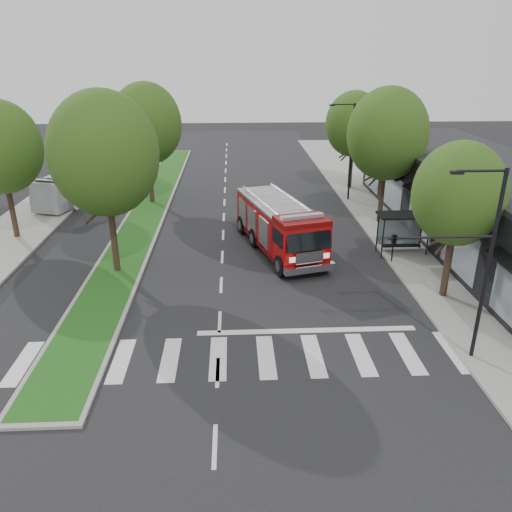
{
  "coord_description": "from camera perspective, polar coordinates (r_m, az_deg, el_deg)",
  "views": [
    {
      "loc": [
        0.74,
        -20.61,
        11.86
      ],
      "look_at": [
        1.89,
        3.7,
        1.8
      ],
      "focal_mm": 35.0,
      "sensor_mm": 36.0,
      "label": 1
    }
  ],
  "objects": [
    {
      "name": "ground",
      "position": [
        23.79,
        -4.17,
        -7.51
      ],
      "size": [
        140.0,
        140.0,
        0.0
      ],
      "primitive_type": "plane",
      "color": "black",
      "rests_on": "ground"
    },
    {
      "name": "sidewalk_right",
      "position": [
        34.84,
        17.19,
        1.64
      ],
      "size": [
        5.0,
        80.0,
        0.15
      ],
      "primitive_type": "cube",
      "color": "gray",
      "rests_on": "ground"
    },
    {
      "name": "median",
      "position": [
        40.92,
        -12.13,
        5.22
      ],
      "size": [
        3.0,
        50.0,
        0.15
      ],
      "color": "gray",
      "rests_on": "ground"
    },
    {
      "name": "storefront_row",
      "position": [
        35.9,
        24.44,
        5.31
      ],
      "size": [
        8.0,
        30.0,
        5.0
      ],
      "primitive_type": "cube",
      "color": "black",
      "rests_on": "ground"
    },
    {
      "name": "bus_shelter",
      "position": [
        32.14,
        16.46,
        3.72
      ],
      "size": [
        3.2,
        1.6,
        2.61
      ],
      "color": "black",
      "rests_on": "ground"
    },
    {
      "name": "tree_right_near",
      "position": [
        25.83,
        22.15,
        6.56
      ],
      "size": [
        4.4,
        4.4,
        8.05
      ],
      "color": "black",
      "rests_on": "ground"
    },
    {
      "name": "tree_right_mid",
      "position": [
        36.64,
        14.8,
        13.31
      ],
      "size": [
        5.6,
        5.6,
        9.72
      ],
      "color": "black",
      "rests_on": "ground"
    },
    {
      "name": "tree_right_far",
      "position": [
        46.28,
        11.11,
        14.58
      ],
      "size": [
        5.0,
        5.0,
        8.73
      ],
      "color": "black",
      "rests_on": "ground"
    },
    {
      "name": "tree_median_near",
      "position": [
        27.91,
        -16.97,
        11.09
      ],
      "size": [
        5.8,
        5.8,
        10.16
      ],
      "color": "black",
      "rests_on": "ground"
    },
    {
      "name": "tree_median_far",
      "position": [
        41.51,
        -12.44,
        14.52
      ],
      "size": [
        5.6,
        5.6,
        9.72
      ],
      "color": "black",
      "rests_on": "ground"
    },
    {
      "name": "tree_left_mid",
      "position": [
        36.24,
        -27.22,
        10.99
      ],
      "size": [
        5.2,
        5.2,
        9.16
      ],
      "color": "black",
      "rests_on": "ground"
    },
    {
      "name": "streetlight_right_near",
      "position": [
        20.57,
        23.04,
        0.11
      ],
      "size": [
        4.08,
        0.22,
        8.0
      ],
      "color": "black",
      "rests_on": "ground"
    },
    {
      "name": "streetlight_right_far",
      "position": [
        42.38,
        10.67,
        12.05
      ],
      "size": [
        2.11,
        0.2,
        8.0
      ],
      "color": "black",
      "rests_on": "ground"
    },
    {
      "name": "fire_engine",
      "position": [
        31.48,
        2.69,
        3.47
      ],
      "size": [
        5.43,
        10.22,
        3.4
      ],
      "rotation": [
        0.0,
        0.0,
        0.27
      ],
      "color": "#5F0505",
      "rests_on": "ground"
    },
    {
      "name": "city_bus",
      "position": [
        45.11,
        -19.23,
        7.87
      ],
      "size": [
        5.61,
        10.68,
        2.91
      ],
      "primitive_type": "imported",
      "rotation": [
        0.0,
        0.0,
        -0.32
      ],
      "color": "silver",
      "rests_on": "ground"
    }
  ]
}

